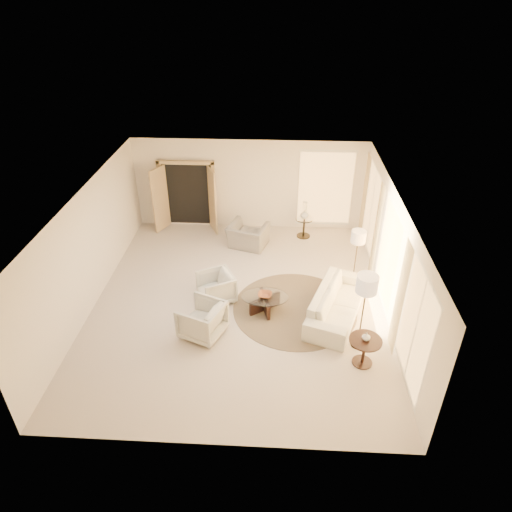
# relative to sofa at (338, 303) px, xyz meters

# --- Properties ---
(room) EXTENTS (7.04, 8.04, 2.83)m
(room) POSITION_rel_sofa_xyz_m (-2.34, 0.36, 1.04)
(room) COLOR beige
(room) RESTS_ON ground
(windows_right) EXTENTS (0.10, 6.40, 2.40)m
(windows_right) POSITION_rel_sofa_xyz_m (1.11, 0.46, 0.99)
(windows_right) COLOR #FFC066
(windows_right) RESTS_ON room
(window_back_corner) EXTENTS (1.70, 0.10, 2.40)m
(window_back_corner) POSITION_rel_sofa_xyz_m (-0.04, 4.31, 0.99)
(window_back_corner) COLOR #FFC066
(window_back_corner) RESTS_ON room
(curtains_right) EXTENTS (0.06, 5.20, 2.60)m
(curtains_right) POSITION_rel_sofa_xyz_m (1.06, 1.36, 0.94)
(curtains_right) COLOR #D2BD87
(curtains_right) RESTS_ON room
(french_doors) EXTENTS (1.95, 0.66, 2.16)m
(french_doors) POSITION_rel_sofa_xyz_m (-4.24, 4.18, 0.71)
(french_doors) COLOR tan
(french_doors) RESTS_ON room
(area_rug) EXTENTS (3.29, 3.29, 0.01)m
(area_rug) POSITION_rel_sofa_xyz_m (-0.98, 0.17, -0.35)
(area_rug) COLOR #3E3123
(area_rug) RESTS_ON room
(sofa) EXTENTS (1.72, 2.62, 0.71)m
(sofa) POSITION_rel_sofa_xyz_m (0.00, 0.00, 0.00)
(sofa) COLOR beige
(sofa) RESTS_ON room
(armchair_left) EXTENTS (1.02, 1.05, 0.82)m
(armchair_left) POSITION_rel_sofa_xyz_m (-2.90, 0.44, 0.05)
(armchair_left) COLOR beige
(armchair_left) RESTS_ON room
(armchair_right) EXTENTS (1.08, 1.11, 0.89)m
(armchair_right) POSITION_rel_sofa_xyz_m (-3.04, -0.84, 0.09)
(armchair_right) COLOR beige
(armchair_right) RESTS_ON room
(accent_chair) EXTENTS (1.24, 0.99, 0.94)m
(accent_chair) POSITION_rel_sofa_xyz_m (-2.31, 3.09, 0.11)
(accent_chair) COLOR gray
(accent_chair) RESTS_ON room
(coffee_table) EXTENTS (1.42, 1.42, 0.41)m
(coffee_table) POSITION_rel_sofa_xyz_m (-1.70, 0.09, -0.10)
(coffee_table) COLOR black
(coffee_table) RESTS_ON room
(end_table) EXTENTS (0.67, 0.67, 0.63)m
(end_table) POSITION_rel_sofa_xyz_m (0.39, -1.54, 0.08)
(end_table) COLOR black
(end_table) RESTS_ON room
(side_table) EXTENTS (0.53, 0.53, 0.62)m
(side_table) POSITION_rel_sofa_xyz_m (-0.65, 3.76, 0.02)
(side_table) COLOR #2D271B
(side_table) RESTS_ON room
(floor_lamp_near) EXTENTS (0.37, 0.37, 1.51)m
(floor_lamp_near) POSITION_rel_sofa_xyz_m (0.56, 1.40, 0.93)
(floor_lamp_near) COLOR #2D271B
(floor_lamp_near) RESTS_ON room
(floor_lamp_far) EXTENTS (0.44, 0.44, 1.81)m
(floor_lamp_far) POSITION_rel_sofa_xyz_m (0.37, -1.01, 1.18)
(floor_lamp_far) COLOR #2D271B
(floor_lamp_far) RESTS_ON room
(bowl) EXTENTS (0.36, 0.36, 0.08)m
(bowl) POSITION_rel_sofa_xyz_m (-1.70, 0.09, 0.09)
(bowl) COLOR brown
(bowl) RESTS_ON coffee_table
(end_vase) EXTENTS (0.22, 0.22, 0.18)m
(end_vase) POSITION_rel_sofa_xyz_m (0.39, -1.54, 0.36)
(end_vase) COLOR silver
(end_vase) RESTS_ON end_table
(side_vase) EXTENTS (0.29, 0.29, 0.27)m
(side_vase) POSITION_rel_sofa_xyz_m (-0.65, 3.76, 0.39)
(side_vase) COLOR silver
(side_vase) RESTS_ON side_table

